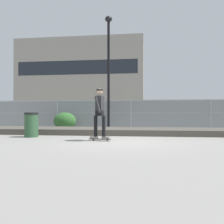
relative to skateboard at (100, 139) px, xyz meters
The scene contains 11 objects.
ground_plane 0.79m from the skateboard, 19.66° to the right, with size 120.00×120.00×0.00m, color gray.
gravel_berm 3.26m from the skateboard, 76.91° to the left, with size 16.15×2.58×0.27m, color #4C473F.
skateboard is the anchor object (origin of this frame).
skater 1.05m from the skateboard, behind, with size 0.73×0.60×1.82m.
chain_fence 6.92m from the skateboard, 83.83° to the left, with size 19.40×0.06×1.85m.
street_lamp 7.52m from the skateboard, 95.40° to the left, with size 0.44×0.44×6.97m.
parked_car_near 9.83m from the skateboard, 112.77° to the left, with size 4.51×2.16×1.66m.
parked_car_mid 9.71m from the skateboard, 80.22° to the left, with size 4.50×2.16×1.66m.
library_building 43.71m from the skateboard, 104.21° to the left, with size 23.88×15.27×14.88m.
shrub_left 6.50m from the skateboard, 119.36° to the left, with size 1.37×1.12×1.06m.
trash_bin 3.30m from the skateboard, 161.70° to the left, with size 0.59×0.59×1.03m.
Camera 1 is at (0.88, -8.55, 0.99)m, focal length 39.72 mm.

